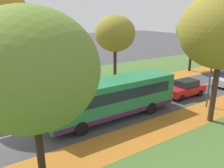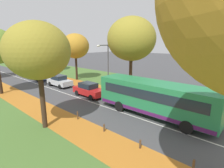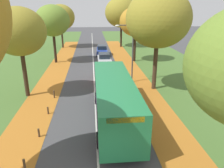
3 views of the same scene
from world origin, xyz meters
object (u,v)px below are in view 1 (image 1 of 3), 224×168
tree_left_near (115,34)px  bollard_third (67,99)px  tree_left_mid (194,29)px  tree_right_nearest (31,70)px  bollard_second (33,105)px  streetlamp_right (208,64)px  bus (113,96)px  bollard_fourth (97,93)px  car_red_lead (185,88)px  bollard_fifth (122,87)px  tree_right_near (223,30)px

tree_left_near → bollard_third: bearing=-70.2°
tree_left_mid → tree_right_nearest: 26.58m
bollard_second → bollard_third: 3.06m
streetlamp_right → tree_right_nearest: bearing=-81.4°
tree_right_nearest → bus: tree_right_nearest is taller
bollard_fourth → car_red_lead: (4.80, 7.21, 0.53)m
bollard_fifth → streetlamp_right: (7.25, 3.62, 3.39)m
bollard_second → tree_left_near: bearing=104.0°
tree_left_mid → bollard_second: (1.76, -22.29, -5.41)m
tree_left_near → tree_left_mid: size_ratio=0.97×
tree_right_near → tree_right_nearest: bearing=-89.6°
bollard_fourth → bollard_fifth: bollard_fifth is taller
tree_right_nearest → streetlamp_right: (-2.21, 14.60, -1.83)m
tree_left_mid → tree_right_near: (11.13, -11.63, 0.83)m
tree_left_near → bollard_second: bearing=-76.0°
tree_right_nearest → car_red_lead: 16.54m
tree_right_nearest → bollard_second: 10.94m
tree_left_near → tree_right_nearest: bearing=-44.6°
bollard_fourth → tree_left_near: bearing=123.1°
tree_left_near → bollard_fifth: bearing=-17.1°
bollard_second → bollard_fifth: 9.18m
tree_right_nearest → car_red_lead: tree_right_nearest is taller
bollard_second → bollard_fifth: (-0.01, 9.18, -0.02)m
tree_left_mid → car_red_lead: size_ratio=1.86×
tree_left_near → streetlamp_right: size_ratio=1.28×
tree_right_nearest → bollard_fourth: tree_right_nearest is taller
tree_left_mid → car_red_lead: bearing=-53.7°
tree_left_mid → tree_right_nearest: tree_right_nearest is taller
tree_left_mid → tree_right_nearest: size_ratio=0.99×
tree_right_near → bus: bearing=-127.7°
tree_left_near → tree_right_near: 11.90m
bollard_fourth → tree_right_nearest: bearing=-40.0°
tree_left_mid → bollard_third: tree_left_mid is taller
tree_left_near → bus: tree_left_near is taller
bollard_fifth → tree_right_near: bearing=8.9°
tree_left_near → tree_right_nearest: 16.75m
bollard_fifth → bus: bus is taller
tree_left_near → bollard_fifth: tree_left_near is taller
bollard_fourth → bus: bearing=-14.8°
bollard_fifth → streetlamp_right: bearing=26.5°
tree_right_nearest → bollard_third: size_ratio=14.00×
bollard_third → bollard_fourth: 3.06m
tree_left_mid → bollard_fourth: 17.16m
tree_left_mid → bollard_third: size_ratio=13.92×
tree_left_mid → bollard_fifth: tree_left_mid is taller
tree_right_nearest → bollard_fifth: (-9.46, 10.99, -5.22)m
tree_left_near → bollard_third: size_ratio=13.55×
tree_left_mid → bollard_fifth: 14.29m
tree_left_mid → streetlamp_right: size_ratio=1.32×
bollard_second → bus: bus is taller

